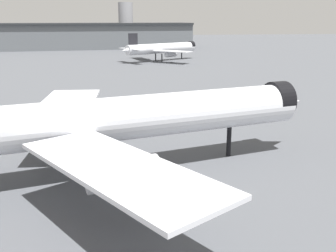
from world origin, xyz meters
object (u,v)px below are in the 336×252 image
at_px(airliner_far_taxiway, 162,48).
at_px(traffic_cone_wingtip, 13,121).
at_px(baggage_tug_wing, 101,109).
at_px(airliner_near_gate, 114,120).

xyz_separation_m(airliner_far_taxiway, traffic_cone_wingtip, (-44.99, -112.32, -5.58)).
bearing_deg(traffic_cone_wingtip, baggage_tug_wing, 18.78).
height_order(airliner_near_gate, baggage_tug_wing, airliner_near_gate).
bearing_deg(airliner_far_taxiway, baggage_tug_wing, -135.77).
relative_size(airliner_near_gate, baggage_tug_wing, 16.77).
height_order(airliner_far_taxiway, baggage_tug_wing, airliner_far_taxiway).
height_order(airliner_near_gate, traffic_cone_wingtip, airliner_near_gate).
xyz_separation_m(airliner_near_gate, traffic_cone_wingtip, (-19.72, 29.53, -6.94)).
xyz_separation_m(airliner_near_gate, airliner_far_taxiway, (25.26, 141.84, -1.36)).
distance_m(airliner_far_taxiway, baggage_tug_wing, 110.11).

